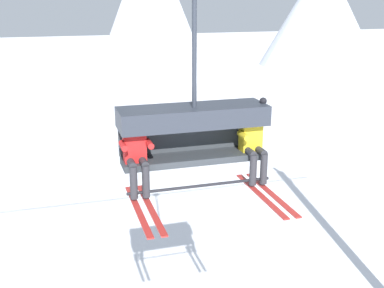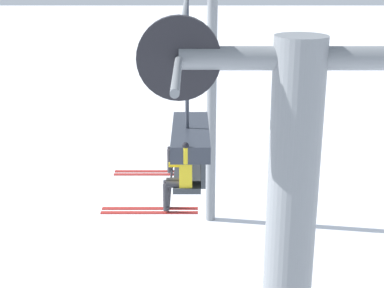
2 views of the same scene
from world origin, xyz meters
name	(u,v)px [view 1 (image 1 of 2)]	position (x,y,z in m)	size (l,w,h in m)	color
mountain_peak_west	(151,3)	(10.05, 43.12, 7.59)	(12.26, 12.26, 15.17)	white
mountain_peak_central	(321,11)	(31.89, 46.38, 6.50)	(14.52, 14.52, 13.00)	silver
chairlift_chair	(193,123)	(1.53, -0.73, 6.59)	(2.26, 0.74, 3.66)	#33383D
skier_red	(136,153)	(0.61, -0.95, 6.27)	(0.46, 1.70, 1.23)	red
skier_yellow	(254,141)	(2.45, -0.94, 6.29)	(0.48, 1.70, 1.34)	yellow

